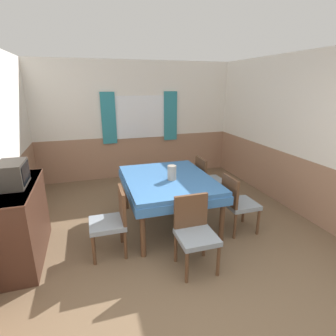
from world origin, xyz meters
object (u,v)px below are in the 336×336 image
object	(u,v)px
chair_right_far	(207,179)
vase	(172,173)
dining_table	(168,184)
chair_head_near	(195,230)
chair_right_near	(237,201)
chair_left_near	(112,219)
tv	(12,174)
sideboard	(21,222)

from	to	relation	value
chair_right_far	vase	size ratio (longest dim) A/B	4.08
dining_table	chair_head_near	world-z (taller)	chair_head_near
chair_right_near	chair_left_near	bearing A→B (deg)	-90.00
dining_table	tv	size ratio (longest dim) A/B	3.57
chair_right_far	chair_left_near	world-z (taller)	same
dining_table	vase	world-z (taller)	vase
dining_table	sideboard	size ratio (longest dim) A/B	1.28
dining_table	tv	world-z (taller)	tv
chair_right_near	tv	distance (m)	2.94
vase	tv	bearing A→B (deg)	-174.71
chair_right_near	vase	world-z (taller)	vase
chair_left_near	chair_head_near	bearing A→B (deg)	-121.50
chair_right_far	chair_right_near	bearing A→B (deg)	0.00
chair_right_far	chair_right_near	size ratio (longest dim) A/B	1.00
tv	sideboard	bearing A→B (deg)	140.07
dining_table	chair_head_near	xyz separation A→B (m)	(0.00, -1.05, -0.19)
chair_right_near	vase	distance (m)	1.04
chair_left_near	sideboard	xyz separation A→B (m)	(-1.08, 0.23, 0.02)
dining_table	vase	xyz separation A→B (m)	(0.03, -0.10, 0.21)
tv	vase	size ratio (longest dim) A/B	2.10
chair_left_near	vase	distance (m)	1.08
chair_right_far	sideboard	world-z (taller)	sideboard
chair_right_near	chair_left_near	distance (m)	1.79
chair_right_far	dining_table	bearing A→B (deg)	-60.68
tv	chair_right_far	bearing A→B (deg)	15.38
vase	chair_right_far	bearing A→B (deg)	34.70
chair_right_far	vase	distance (m)	1.13
chair_right_far	tv	size ratio (longest dim) A/B	1.94
sideboard	vase	bearing A→B (deg)	5.05
chair_head_near	vase	xyz separation A→B (m)	(0.03, 0.95, 0.40)
chair_head_near	vase	size ratio (longest dim) A/B	4.08
chair_right_far	tv	distance (m)	3.03
chair_right_near	tv	xyz separation A→B (m)	(-2.86, 0.22, 0.64)
chair_head_near	tv	size ratio (longest dim) A/B	1.94
dining_table	chair_right_far	size ratio (longest dim) A/B	1.84
chair_left_near	chair_right_far	bearing A→B (deg)	-60.68
vase	dining_table	bearing A→B (deg)	104.25
chair_head_near	chair_left_near	distance (m)	1.05
chair_head_near	vase	world-z (taller)	vase
chair_left_near	sideboard	bearing A→B (deg)	78.14
chair_head_near	sideboard	bearing A→B (deg)	-21.44
vase	sideboard	bearing A→B (deg)	-174.95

